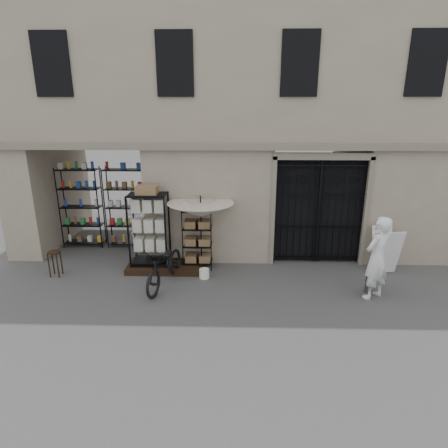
{
  "coord_description": "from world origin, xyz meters",
  "views": [
    {
      "loc": [
        -0.57,
        -7.72,
        4.24
      ],
      "look_at": [
        -0.8,
        1.4,
        1.35
      ],
      "focal_mm": 30.0,
      "sensor_mm": 36.0,
      "label": 1
    }
  ],
  "objects_px": {
    "bicycle": "(166,285)",
    "market_umbrella": "(201,206)",
    "display_cabinet": "(149,233)",
    "easel_sign": "(386,250)",
    "shopkeeper": "(372,297)",
    "white_bucket": "(204,274)",
    "steel_bollard": "(369,278)",
    "wire_rack": "(198,238)",
    "wooden_stool": "(55,263)"
  },
  "relations": [
    {
      "from": "wire_rack",
      "to": "steel_bollard",
      "type": "bearing_deg",
      "value": -9.53
    },
    {
      "from": "steel_bollard",
      "to": "easel_sign",
      "type": "height_order",
      "value": "easel_sign"
    },
    {
      "from": "steel_bollard",
      "to": "easel_sign",
      "type": "bearing_deg",
      "value": 54.82
    },
    {
      "from": "market_umbrella",
      "to": "white_bucket",
      "type": "xyz_separation_m",
      "value": [
        0.11,
        -0.57,
        -1.65
      ]
    },
    {
      "from": "white_bucket",
      "to": "display_cabinet",
      "type": "bearing_deg",
      "value": 159.28
    },
    {
      "from": "wooden_stool",
      "to": "shopkeeper",
      "type": "height_order",
      "value": "wooden_stool"
    },
    {
      "from": "white_bucket",
      "to": "shopkeeper",
      "type": "xyz_separation_m",
      "value": [
        3.96,
        -0.91,
        -0.12
      ]
    },
    {
      "from": "white_bucket",
      "to": "bicycle",
      "type": "height_order",
      "value": "bicycle"
    },
    {
      "from": "white_bucket",
      "to": "shopkeeper",
      "type": "relative_size",
      "value": 0.13
    },
    {
      "from": "wooden_stool",
      "to": "steel_bollard",
      "type": "xyz_separation_m",
      "value": [
        7.81,
        -0.72,
        0.02
      ]
    },
    {
      "from": "display_cabinet",
      "to": "easel_sign",
      "type": "distance_m",
      "value": 6.25
    },
    {
      "from": "wire_rack",
      "to": "market_umbrella",
      "type": "relative_size",
      "value": 0.7
    },
    {
      "from": "shopkeeper",
      "to": "easel_sign",
      "type": "height_order",
      "value": "easel_sign"
    },
    {
      "from": "easel_sign",
      "to": "shopkeeper",
      "type": "bearing_deg",
      "value": -130.67
    },
    {
      "from": "bicycle",
      "to": "easel_sign",
      "type": "relative_size",
      "value": 1.67
    },
    {
      "from": "display_cabinet",
      "to": "shopkeeper",
      "type": "bearing_deg",
      "value": -11.98
    },
    {
      "from": "display_cabinet",
      "to": "white_bucket",
      "type": "distance_m",
      "value": 1.82
    },
    {
      "from": "white_bucket",
      "to": "market_umbrella",
      "type": "bearing_deg",
      "value": 101.2
    },
    {
      "from": "bicycle",
      "to": "steel_bollard",
      "type": "relative_size",
      "value": 2.72
    },
    {
      "from": "market_umbrella",
      "to": "wooden_stool",
      "type": "height_order",
      "value": "market_umbrella"
    },
    {
      "from": "white_bucket",
      "to": "wooden_stool",
      "type": "relative_size",
      "value": 0.38
    },
    {
      "from": "bicycle",
      "to": "market_umbrella",
      "type": "bearing_deg",
      "value": 63.76
    },
    {
      "from": "bicycle",
      "to": "display_cabinet",
      "type": "bearing_deg",
      "value": 132.9
    },
    {
      "from": "market_umbrella",
      "to": "bicycle",
      "type": "bearing_deg",
      "value": -129.25
    },
    {
      "from": "market_umbrella",
      "to": "shopkeeper",
      "type": "relative_size",
      "value": 1.26
    },
    {
      "from": "wire_rack",
      "to": "steel_bollard",
      "type": "height_order",
      "value": "wire_rack"
    },
    {
      "from": "white_bucket",
      "to": "bicycle",
      "type": "distance_m",
      "value": 1.02
    },
    {
      "from": "steel_bollard",
      "to": "market_umbrella",
      "type": "bearing_deg",
      "value": 163.01
    },
    {
      "from": "steel_bollard",
      "to": "bicycle",
      "type": "bearing_deg",
      "value": 177.08
    },
    {
      "from": "bicycle",
      "to": "steel_bollard",
      "type": "height_order",
      "value": "bicycle"
    },
    {
      "from": "display_cabinet",
      "to": "bicycle",
      "type": "relative_size",
      "value": 1.04
    },
    {
      "from": "display_cabinet",
      "to": "wooden_stool",
      "type": "xyz_separation_m",
      "value": [
        -2.39,
        -0.51,
        -0.67
      ]
    },
    {
      "from": "bicycle",
      "to": "wire_rack",
      "type": "bearing_deg",
      "value": 71.16
    },
    {
      "from": "easel_sign",
      "to": "bicycle",
      "type": "bearing_deg",
      "value": 177.94
    },
    {
      "from": "wire_rack",
      "to": "shopkeeper",
      "type": "distance_m",
      "value": 4.56
    },
    {
      "from": "market_umbrella",
      "to": "wooden_stool",
      "type": "relative_size",
      "value": 3.68
    },
    {
      "from": "wire_rack",
      "to": "easel_sign",
      "type": "xyz_separation_m",
      "value": [
        4.98,
        -0.22,
        -0.22
      ]
    },
    {
      "from": "display_cabinet",
      "to": "steel_bollard",
      "type": "xyz_separation_m",
      "value": [
        5.42,
        -1.23,
        -0.65
      ]
    },
    {
      "from": "wire_rack",
      "to": "steel_bollard",
      "type": "distance_m",
      "value": 4.4
    },
    {
      "from": "white_bucket",
      "to": "wooden_stool",
      "type": "distance_m",
      "value": 3.88
    },
    {
      "from": "market_umbrella",
      "to": "bicycle",
      "type": "distance_m",
      "value": 2.18
    },
    {
      "from": "bicycle",
      "to": "shopkeeper",
      "type": "distance_m",
      "value": 4.91
    },
    {
      "from": "white_bucket",
      "to": "wooden_stool",
      "type": "bearing_deg",
      "value": 179.27
    },
    {
      "from": "wooden_stool",
      "to": "shopkeeper",
      "type": "relative_size",
      "value": 0.34
    },
    {
      "from": "wire_rack",
      "to": "white_bucket",
      "type": "relative_size",
      "value": 6.74
    },
    {
      "from": "display_cabinet",
      "to": "white_bucket",
      "type": "bearing_deg",
      "value": -17.62
    },
    {
      "from": "display_cabinet",
      "to": "wooden_stool",
      "type": "distance_m",
      "value": 2.53
    },
    {
      "from": "wooden_stool",
      "to": "white_bucket",
      "type": "bearing_deg",
      "value": -0.73
    },
    {
      "from": "shopkeeper",
      "to": "easel_sign",
      "type": "xyz_separation_m",
      "value": [
        0.79,
        1.4,
        0.62
      ]
    },
    {
      "from": "display_cabinet",
      "to": "steel_bollard",
      "type": "height_order",
      "value": "display_cabinet"
    }
  ]
}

